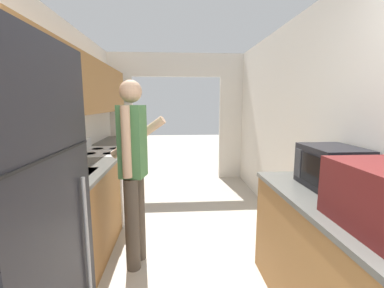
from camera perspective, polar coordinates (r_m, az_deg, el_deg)
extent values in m
cube|color=white|center=(2.55, -34.39, 0.98)|extent=(0.06, 7.14, 2.50)
cube|color=#9E6B38|center=(3.46, -23.05, 11.80)|extent=(0.32, 3.38, 0.67)
cube|color=white|center=(2.61, 28.57, 1.61)|extent=(0.06, 7.14, 2.50)
cube|color=white|center=(5.33, -16.30, 3.17)|extent=(0.65, 0.06, 2.05)
cube|color=white|center=(5.35, 9.53, 3.44)|extent=(0.65, 0.06, 2.05)
cube|color=white|center=(5.23, -3.49, 17.14)|extent=(3.03, 0.06, 0.45)
cube|color=#9E6B38|center=(2.74, -25.17, -15.57)|extent=(0.60, 1.46, 0.87)
cube|color=#565651|center=(2.58, -25.89, -6.38)|extent=(0.62, 1.47, 0.03)
cube|color=#9E6B38|center=(4.64, -15.90, -5.03)|extent=(0.60, 1.14, 0.87)
cube|color=#565651|center=(4.56, -16.13, 0.54)|extent=(0.62, 1.15, 0.03)
cube|color=#9EA3A8|center=(2.59, -25.80, -5.98)|extent=(0.42, 0.44, 0.00)
cube|color=#9E6B38|center=(2.10, 30.33, -23.92)|extent=(0.60, 1.62, 0.87)
cube|color=#565651|center=(1.90, 31.45, -12.23)|extent=(0.62, 1.64, 0.03)
cube|color=black|center=(1.29, -27.99, -2.02)|extent=(0.01, 0.79, 0.01)
cylinder|color=#99999E|center=(1.69, -22.30, -18.77)|extent=(0.02, 0.02, 0.73)
cube|color=white|center=(3.73, -18.81, -8.34)|extent=(0.62, 0.79, 0.91)
cube|color=black|center=(3.66, -14.00, -8.44)|extent=(0.01, 0.54, 0.27)
cylinder|color=#B7B7BC|center=(3.59, -13.82, -4.99)|extent=(0.02, 0.63, 0.02)
cube|color=white|center=(3.70, -23.57, -0.40)|extent=(0.04, 0.79, 0.14)
cylinder|color=#232328|center=(3.42, -17.92, -2.02)|extent=(0.16, 0.16, 0.01)
cylinder|color=#232328|center=(3.76, -16.66, -1.01)|extent=(0.16, 0.16, 0.01)
cylinder|color=#232328|center=(3.49, -21.87, -2.03)|extent=(0.16, 0.16, 0.01)
cylinder|color=#232328|center=(3.82, -20.29, -1.03)|extent=(0.16, 0.16, 0.01)
cylinder|color=#4C4238|center=(2.53, -13.16, -17.10)|extent=(0.15, 0.15, 0.87)
cylinder|color=#4C4238|center=(2.67, -11.83, -15.56)|extent=(0.15, 0.15, 0.87)
cube|color=#4C844C|center=(2.38, -13.10, 0.53)|extent=(0.25, 0.25, 0.65)
cylinder|color=#DBAD89|center=(2.24, -14.42, 0.39)|extent=(0.09, 0.09, 0.62)
cylinder|color=#DBAD89|center=(2.51, -11.95, 1.39)|extent=(0.56, 0.19, 0.42)
sphere|color=#DBAD89|center=(2.35, -13.49, 11.32)|extent=(0.20, 0.20, 0.20)
cube|color=#2D2D33|center=(1.81, 32.47, -4.06)|extent=(0.27, 0.02, 0.10)
cube|color=black|center=(2.19, 28.57, -4.53)|extent=(0.36, 0.45, 0.31)
cube|color=black|center=(2.06, 24.92, -5.07)|extent=(0.01, 0.27, 0.21)
cube|color=#38383D|center=(2.23, 22.50, -3.89)|extent=(0.01, 0.09, 0.23)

